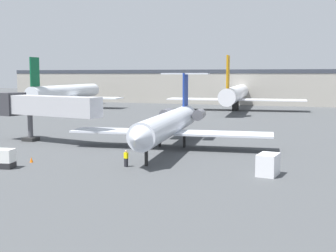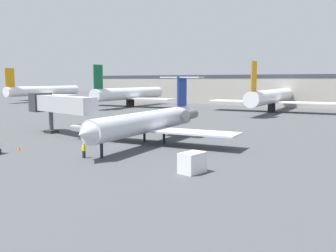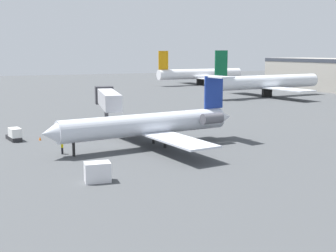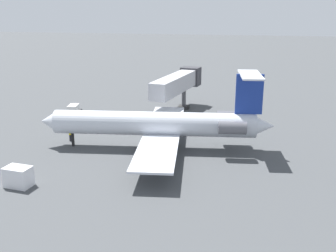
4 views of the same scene
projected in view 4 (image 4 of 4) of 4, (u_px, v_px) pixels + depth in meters
ground_plane at (151, 141)px, 52.77m from camera, size 400.00×400.00×0.10m
regional_jet at (160, 123)px, 49.21m from camera, size 25.56×28.81×9.40m
jet_bridge at (179, 83)px, 65.74m from camera, size 16.70×5.79×6.64m
ground_crew_marshaller at (71, 135)px, 52.54m from camera, size 0.46×0.36×1.69m
baggage_tug_lead at (74, 111)px, 64.40m from camera, size 4.18×2.06×1.90m
cargo_container_uld at (18, 177)px, 39.30m from camera, size 1.98×2.73×1.99m
traffic_cone_near at (91, 118)px, 62.67m from camera, size 0.36×0.36×0.55m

